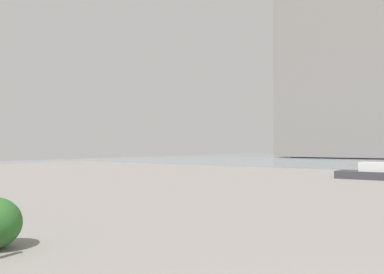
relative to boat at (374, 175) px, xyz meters
The scene contains 2 objects.
building_annex 47.39m from the boat, 72.83° to the right, with size 17.38×13.00×37.45m.
boat is the anchor object (origin of this frame).
Camera 1 is at (0.29, 2.19, 1.65)m, focal length 37.81 mm.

